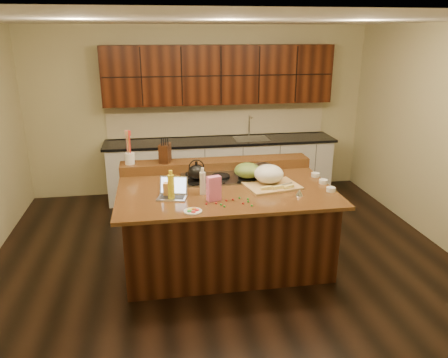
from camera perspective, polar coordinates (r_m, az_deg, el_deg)
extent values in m
cube|color=black|center=(5.33, 0.09, -10.47)|extent=(5.50, 5.00, 0.01)
cube|color=silver|center=(4.65, 0.11, 20.11)|extent=(5.50, 5.00, 0.01)
cube|color=#BCB384|center=(7.24, -3.21, 8.81)|extent=(5.50, 0.01, 2.70)
cube|color=#BCB384|center=(2.54, 9.60, -10.82)|extent=(5.50, 0.01, 2.70)
cube|color=black|center=(5.12, 0.09, -6.12)|extent=(2.22, 1.42, 0.88)
cube|color=black|center=(4.95, 0.09, -1.28)|extent=(2.40, 1.60, 0.04)
cube|color=black|center=(5.58, -1.09, 1.92)|extent=(2.40, 0.30, 0.12)
cube|color=gray|center=(5.22, -0.45, 0.09)|extent=(0.92, 0.52, 0.02)
cylinder|color=black|center=(5.30, -3.87, 0.59)|extent=(0.22, 0.22, 0.03)
cylinder|color=black|center=(5.38, 2.49, 0.92)|extent=(0.22, 0.22, 0.03)
cylinder|color=black|center=(5.05, -3.58, -0.31)|extent=(0.22, 0.22, 0.03)
cylinder|color=black|center=(5.14, 3.08, 0.04)|extent=(0.22, 0.22, 0.03)
cylinder|color=black|center=(5.21, -0.45, 0.32)|extent=(0.22, 0.22, 0.03)
cube|color=silver|center=(7.17, -0.40, 1.32)|extent=(3.60, 0.62, 0.90)
cube|color=black|center=(7.04, -0.40, 4.98)|extent=(3.70, 0.66, 0.04)
cube|color=gray|center=(7.13, 3.58, 5.24)|extent=(0.55, 0.42, 0.01)
cylinder|color=gray|center=(7.26, 3.30, 6.99)|extent=(0.02, 0.02, 0.36)
cube|color=black|center=(7.02, -0.62, 13.46)|extent=(3.60, 0.34, 0.90)
cube|color=#BCB384|center=(7.28, -0.79, 7.69)|extent=(3.60, 0.03, 0.50)
ellipsoid|color=black|center=(5.02, -3.60, 0.86)|extent=(0.22, 0.22, 0.18)
ellipsoid|color=#536F2C|center=(5.11, 3.10, 1.14)|extent=(0.32, 0.32, 0.17)
cube|color=#B7B7BC|center=(4.64, -6.80, -2.43)|extent=(0.34, 0.27, 0.01)
cube|color=black|center=(4.64, -6.80, -2.33)|extent=(0.27, 0.18, 0.00)
cube|color=#B7B7BC|center=(4.70, -6.60, -0.78)|extent=(0.31, 0.13, 0.19)
cube|color=silver|center=(4.70, -6.61, -0.81)|extent=(0.27, 0.11, 0.16)
cylinder|color=yellow|center=(4.56, -6.92, -1.10)|extent=(0.08, 0.08, 0.27)
cylinder|color=silver|center=(4.69, -2.80, -0.56)|extent=(0.08, 0.08, 0.25)
cube|color=tan|center=(4.97, 6.31, -0.91)|extent=(0.65, 0.53, 0.03)
ellipsoid|color=white|center=(5.00, 5.87, 0.67)|extent=(0.34, 0.34, 0.21)
cube|color=#EDD872|center=(4.80, 5.54, -1.19)|extent=(0.13, 0.03, 0.03)
cube|color=#EDD872|center=(4.84, 7.00, -1.10)|extent=(0.13, 0.03, 0.03)
cube|color=#EDD872|center=(4.87, 8.43, -1.02)|extent=(0.13, 0.03, 0.03)
cylinder|color=gray|center=(4.98, 7.79, -0.70)|extent=(0.22, 0.09, 0.01)
cylinder|color=white|center=(4.95, 13.78, -1.31)|extent=(0.12, 0.12, 0.04)
cylinder|color=white|center=(5.18, 12.85, -0.32)|extent=(0.12, 0.12, 0.04)
cylinder|color=white|center=(5.41, 11.84, 0.56)|extent=(0.10, 0.10, 0.04)
cylinder|color=#996B3F|center=(5.44, 5.11, 1.22)|extent=(0.27, 0.27, 0.09)
cone|color=silver|center=(4.75, 9.81, -1.72)|extent=(0.09, 0.09, 0.07)
cube|color=pink|center=(4.51, -1.33, -1.25)|extent=(0.16, 0.11, 0.26)
cylinder|color=white|center=(4.28, -4.09, -4.22)|extent=(0.23, 0.23, 0.01)
cube|color=#E69E51|center=(4.68, -7.25, -1.37)|extent=(0.12, 0.10, 0.15)
cylinder|color=white|center=(5.50, -12.21, 2.65)|extent=(0.13, 0.13, 0.14)
cube|color=black|center=(5.48, -7.71, 3.35)|extent=(0.17, 0.22, 0.23)
ellipsoid|color=red|center=(4.46, 2.51, -3.20)|extent=(0.02, 0.02, 0.02)
ellipsoid|color=#198C26|center=(4.51, 3.18, -2.95)|extent=(0.02, 0.02, 0.02)
ellipsoid|color=red|center=(4.45, -2.30, -3.23)|extent=(0.02, 0.02, 0.02)
ellipsoid|color=#198C26|center=(4.38, 0.05, -3.59)|extent=(0.02, 0.02, 0.02)
ellipsoid|color=red|center=(4.53, 0.31, -2.83)|extent=(0.02, 0.02, 0.02)
ellipsoid|color=#198C26|center=(4.58, 3.14, -2.61)|extent=(0.02, 0.02, 0.02)
ellipsoid|color=red|center=(4.55, 1.18, -2.70)|extent=(0.02, 0.02, 0.02)
ellipsoid|color=#198C26|center=(4.60, 2.04, -2.47)|extent=(0.02, 0.02, 0.02)
ellipsoid|color=red|center=(4.46, -1.02, -3.16)|extent=(0.02, 0.02, 0.02)
ellipsoid|color=#198C26|center=(4.43, -0.41, -3.34)|extent=(0.02, 0.02, 0.02)
ellipsoid|color=red|center=(4.54, -1.04, -2.75)|extent=(0.02, 0.02, 0.02)
ellipsoid|color=#198C26|center=(4.41, 3.66, -3.48)|extent=(0.02, 0.02, 0.02)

